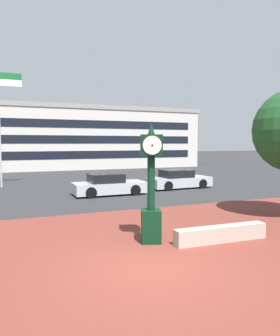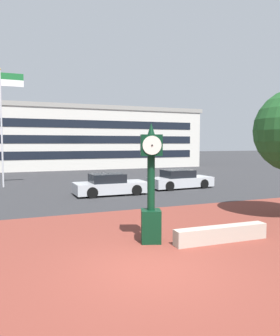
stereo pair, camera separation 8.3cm
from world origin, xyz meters
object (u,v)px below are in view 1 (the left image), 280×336
Objects in this scene: street_clock at (151,189)px; car_street_mid at (178,180)px; car_street_near at (109,185)px; civic_building at (78,138)px; flagpole_secondary at (2,118)px.

car_street_mid is (6.78, 10.52, -1.12)m from street_clock.
car_street_near is 5.42m from car_street_mid.
street_clock is at bearing -97.44° from civic_building.
civic_building is (-2.48, 22.36, 3.23)m from car_street_mid.
civic_building reaches higher than car_street_mid.
car_street_mid is 22.73m from civic_building.
civic_building reaches higher than street_clock.
street_clock is 9.72m from car_street_near.
flagpole_secondary reaches higher than car_street_near.
civic_building is at bearing 172.62° from car_street_near.
street_clock is 16.55m from flagpole_secondary.
street_clock is 33.22m from civic_building.
street_clock reaches higher than car_street_near.
civic_building is (8.76, 17.27, -1.09)m from flagpole_secondary.
street_clock is 12.56m from car_street_mid.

